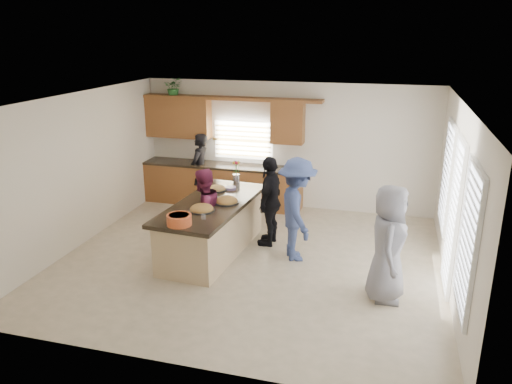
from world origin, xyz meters
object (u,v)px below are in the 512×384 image
(island, at_px, (212,229))
(woman_left_mid, at_px, (203,212))
(woman_left_back, at_px, (200,169))
(woman_right_back, at_px, (297,210))
(woman_left_front, at_px, (270,201))
(woman_right_front, at_px, (388,244))
(salad_bowl, at_px, (179,219))

(island, bearing_deg, woman_left_mid, -134.43)
(woman_left_back, height_order, woman_left_mid, woman_left_back)
(island, relative_size, woman_left_mid, 1.76)
(woman_left_mid, relative_size, woman_right_back, 0.87)
(woman_left_front, relative_size, woman_right_front, 0.95)
(woman_left_front, distance_m, woman_right_back, 0.78)
(island, xyz_separation_m, woman_left_mid, (-0.12, -0.10, 0.34))
(woman_left_front, height_order, woman_right_back, woman_right_back)
(island, xyz_separation_m, woman_left_front, (0.91, 0.65, 0.39))
(woman_left_front, xyz_separation_m, woman_right_front, (2.14, -1.53, 0.04))
(woman_right_back, bearing_deg, woman_left_mid, 76.47)
(woman_left_back, relative_size, woman_right_front, 0.93)
(woman_left_back, height_order, woman_right_back, woman_right_back)
(island, xyz_separation_m, woman_right_back, (1.50, 0.15, 0.46))
(island, height_order, woman_left_mid, woman_left_mid)
(woman_left_back, bearing_deg, woman_right_front, 55.99)
(woman_left_mid, relative_size, woman_right_front, 0.89)
(woman_left_mid, xyz_separation_m, woman_right_back, (1.62, 0.26, 0.12))
(salad_bowl, bearing_deg, woman_left_mid, 90.42)
(salad_bowl, height_order, woman_right_back, woman_right_back)
(salad_bowl, distance_m, woman_right_front, 3.18)
(salad_bowl, bearing_deg, woman_left_front, 60.39)
(woman_left_mid, height_order, woman_right_front, woman_right_front)
(woman_left_back, xyz_separation_m, woman_left_mid, (1.06, -2.55, -0.04))
(woman_left_back, bearing_deg, woman_left_front, 53.50)
(woman_left_back, bearing_deg, woman_right_back, 53.66)
(island, height_order, woman_left_front, woman_left_front)
(woman_left_mid, height_order, woman_right_back, woman_right_back)
(island, height_order, salad_bowl, salad_bowl)
(island, distance_m, woman_left_back, 2.74)
(woman_left_back, distance_m, woman_right_back, 3.53)
(woman_left_front, xyz_separation_m, woman_right_back, (0.60, -0.50, 0.06))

